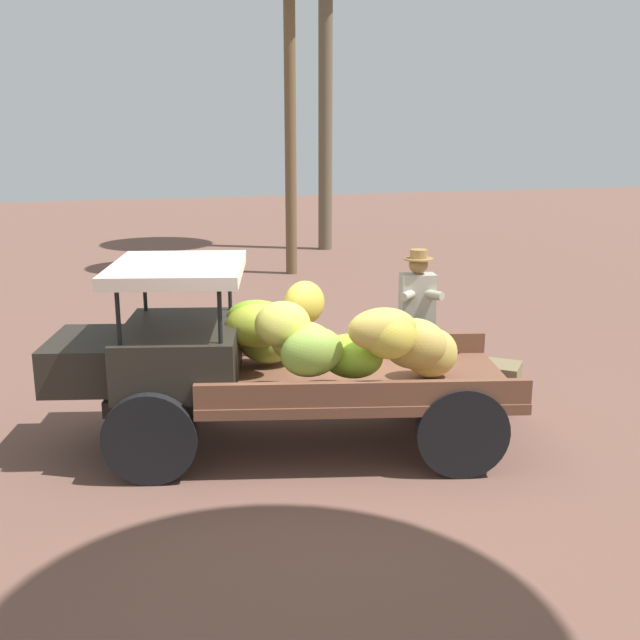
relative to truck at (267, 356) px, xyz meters
The scene contains 5 objects.
ground_plane 0.98m from the truck, 146.17° to the left, with size 60.00×60.00×0.00m, color brown.
truck is the anchor object (origin of this frame).
farmer 2.28m from the truck, 153.98° to the right, with size 0.52×0.49×1.75m.
wooden_crate 2.88m from the truck, behind, with size 0.51×0.44×0.51m, color olive.
loose_banana_bunch 2.76m from the truck, 116.70° to the right, with size 0.62×0.35×0.32m, color #A9C448.
Camera 1 is at (1.76, 6.68, 3.06)m, focal length 41.99 mm.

